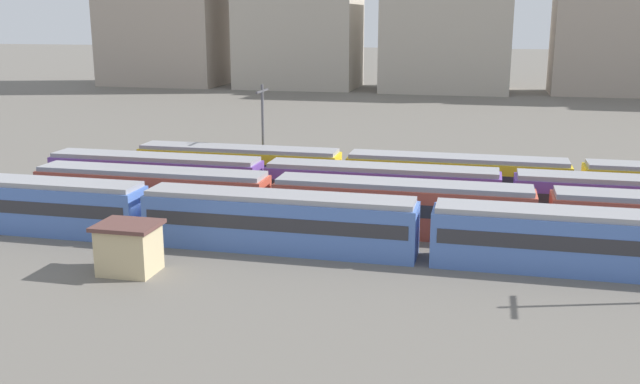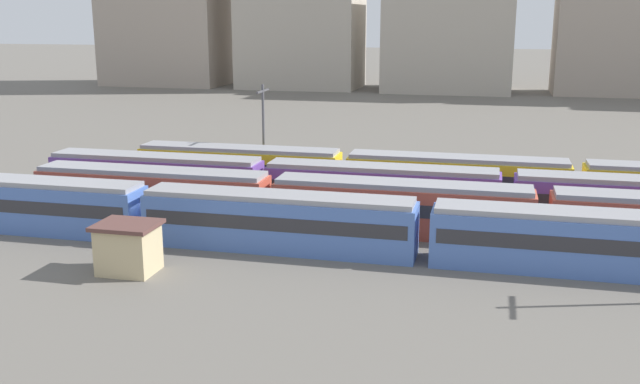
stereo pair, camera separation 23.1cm
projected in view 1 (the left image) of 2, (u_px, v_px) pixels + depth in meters
ground_plane at (180, 209)px, 56.76m from camera, size 600.00×600.00×0.00m
train_track_0 at (585, 241)px, 42.43m from camera, size 93.60×3.06×3.75m
train_track_1 at (402, 208)px, 49.90m from camera, size 55.80×3.06×3.75m
train_track_2 at (507, 196)px, 53.21m from camera, size 74.70×3.06×3.75m
train_track_3 at (456, 178)px, 59.01m from camera, size 55.80×3.06×3.75m
catenary_pole_1 at (263, 128)px, 64.79m from camera, size 0.24×3.20×8.97m
signal_hut at (129, 247)px, 42.42m from camera, size 3.60×3.00×3.04m
distant_building_2 at (447, 36)px, 144.33m from camera, size 25.13×19.20×21.91m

